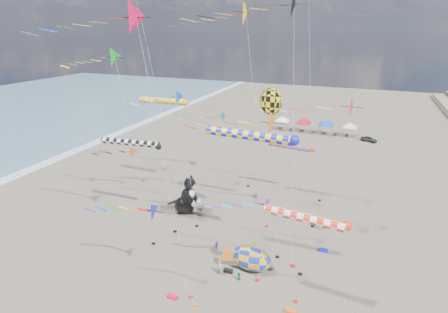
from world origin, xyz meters
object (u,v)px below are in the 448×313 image
person_adult (220,268)px  child_green (239,277)px  cat_inflatable (186,194)px  fish_inflatable (250,258)px  child_blue (217,245)px  parked_car (369,139)px

person_adult → child_green: person_adult is taller
person_adult → cat_inflatable: bearing=129.1°
fish_inflatable → child_green: (-0.59, -1.68, -1.11)m
child_blue → child_green: bearing=-97.5°
cat_inflatable → fish_inflatable: size_ratio=1.00×
person_adult → parked_car: 52.61m
child_blue → cat_inflatable: bearing=86.0°
cat_inflatable → child_blue: bearing=-31.8°
fish_inflatable → parked_car: bearing=78.1°
child_green → child_blue: (-3.94, 3.92, -0.02)m
fish_inflatable → parked_car: 50.51m
child_green → child_blue: 5.55m
fish_inflatable → person_adult: fish_inflatable is taller
child_green → parked_car: size_ratio=0.30×
fish_inflatable → person_adult: (-2.59, -1.57, -0.80)m
cat_inflatable → fish_inflatable: 13.96m
person_adult → child_green: bearing=-5.8°
fish_inflatable → child_green: size_ratio=5.37×
person_adult → child_blue: size_ratio=1.67×
fish_inflatable → child_blue: bearing=153.7°
cat_inflatable → person_adult: size_ratio=3.31×
parked_car → cat_inflatable: bearing=170.3°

